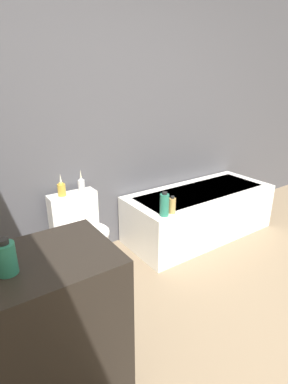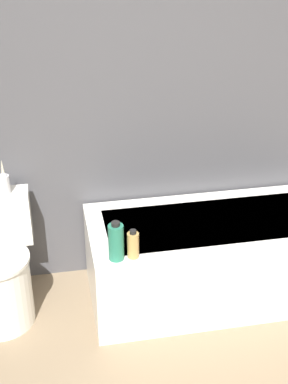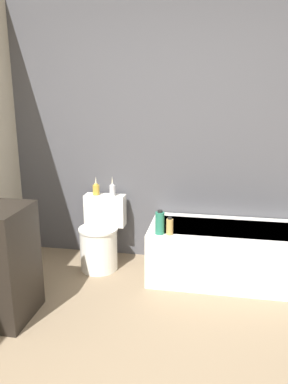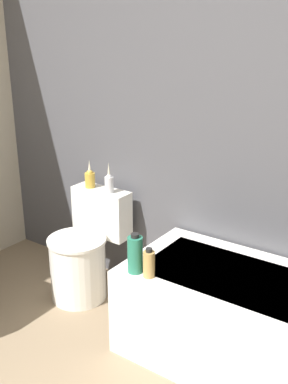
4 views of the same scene
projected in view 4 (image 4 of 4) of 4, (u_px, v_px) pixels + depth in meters
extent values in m
cube|color=#4C4C51|center=(196.00, 103.00, 2.61)|extent=(6.40, 0.06, 2.60)
cube|color=white|center=(277.00, 334.00, 2.27)|extent=(1.63, 0.69, 0.50)
cube|color=#B7BCC6|center=(282.00, 292.00, 2.18)|extent=(1.43, 0.49, 0.01)
cylinder|color=white|center=(78.00, 269.00, 2.98)|extent=(0.37, 0.37, 0.41)
cylinder|color=white|center=(77.00, 240.00, 2.91)|extent=(0.38, 0.38, 0.02)
cube|color=white|center=(102.00, 212.00, 3.07)|extent=(0.42, 0.15, 0.32)
cylinder|color=gold|center=(90.00, 180.00, 3.04)|extent=(0.07, 0.07, 0.10)
sphere|color=gold|center=(90.00, 173.00, 3.02)|extent=(0.04, 0.04, 0.04)
cone|color=beige|center=(89.00, 166.00, 3.00)|extent=(0.02, 0.02, 0.09)
cylinder|color=silver|center=(109.00, 185.00, 2.93)|extent=(0.06, 0.06, 0.11)
sphere|color=silver|center=(109.00, 177.00, 2.92)|extent=(0.04, 0.04, 0.04)
cone|color=beige|center=(109.00, 170.00, 2.90)|extent=(0.02, 0.02, 0.10)
cylinder|color=#267259|center=(135.00, 255.00, 2.32)|extent=(0.08, 0.08, 0.20)
cylinder|color=black|center=(135.00, 236.00, 2.29)|extent=(0.04, 0.04, 0.02)
cylinder|color=tan|center=(149.00, 264.00, 2.28)|extent=(0.06, 0.06, 0.14)
cylinder|color=black|center=(149.00, 250.00, 2.26)|extent=(0.03, 0.03, 0.02)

